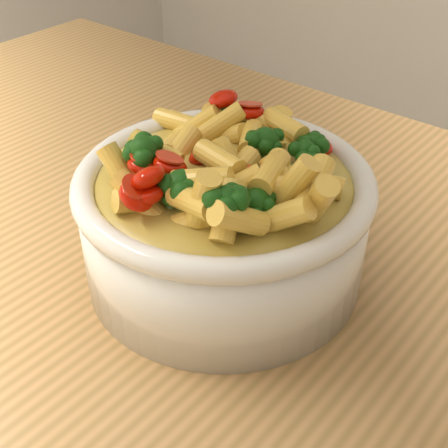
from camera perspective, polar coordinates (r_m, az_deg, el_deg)
The scene contains 3 objects.
table at distance 0.64m, azimuth -4.65°, elevation -9.96°, with size 1.20×0.80×0.90m.
serving_bowl at distance 0.52m, azimuth 0.00°, elevation 0.12°, with size 0.24×0.24×0.11m.
pasta_salad at distance 0.49m, azimuth 0.00°, elevation 6.35°, with size 0.19×0.19×0.04m.
Camera 1 is at (0.32, -0.31, 1.26)m, focal length 50.00 mm.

